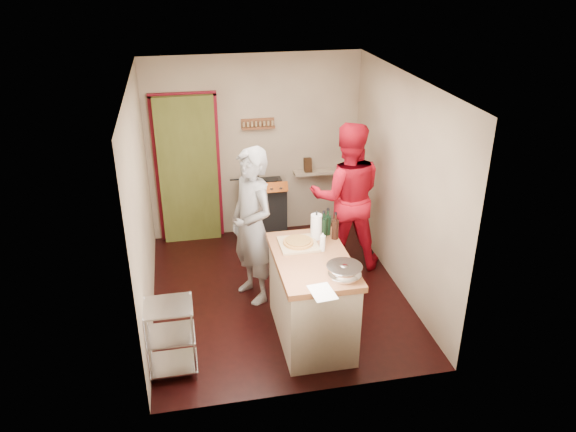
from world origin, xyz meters
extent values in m
plane|color=black|center=(0.00, 0.00, 0.00)|extent=(3.50, 3.50, 0.00)
cube|color=tan|center=(0.00, 1.75, 1.30)|extent=(3.00, 0.04, 2.60)
cube|color=#565B23|center=(-0.95, 1.80, 1.05)|extent=(0.80, 0.40, 2.10)
cube|color=maroon|center=(-1.37, 1.73, 1.05)|extent=(0.06, 0.06, 2.10)
cube|color=maroon|center=(-0.53, 1.73, 1.05)|extent=(0.06, 0.06, 2.10)
cube|color=maroon|center=(-0.95, 1.73, 2.10)|extent=(0.90, 0.06, 0.06)
cube|color=brown|center=(0.05, 1.70, 1.60)|extent=(0.46, 0.09, 0.03)
cube|color=brown|center=(0.05, 1.74, 1.66)|extent=(0.46, 0.02, 0.12)
cube|color=olive|center=(0.05, 1.70, 1.66)|extent=(0.42, 0.04, 0.07)
cube|color=tan|center=(0.95, 1.65, 0.90)|extent=(0.80, 0.18, 0.04)
cube|color=black|center=(0.75, 1.65, 1.02)|extent=(0.10, 0.14, 0.22)
cube|color=tan|center=(-1.50, 0.00, 1.30)|extent=(0.04, 3.50, 2.60)
cube|color=tan|center=(1.50, 0.00, 1.30)|extent=(0.04, 3.50, 2.60)
cube|color=white|center=(0.00, 0.00, 2.61)|extent=(3.00, 3.50, 0.02)
cube|color=black|center=(0.05, 1.43, 0.40)|extent=(0.60, 0.55, 0.80)
cube|color=black|center=(0.05, 1.43, 0.83)|extent=(0.60, 0.55, 0.06)
cube|color=brown|center=(0.05, 1.15, 0.92)|extent=(0.60, 0.15, 0.17)
cylinder|color=black|center=(-0.10, 1.56, 0.91)|extent=(0.26, 0.26, 0.05)
cylinder|color=silver|center=(-1.50, -1.38, 0.40)|extent=(0.02, 0.02, 0.80)
cylinder|color=silver|center=(-1.06, -1.38, 0.40)|extent=(0.02, 0.02, 0.80)
cylinder|color=silver|center=(-1.50, -1.02, 0.40)|extent=(0.02, 0.02, 0.80)
cylinder|color=silver|center=(-1.06, -1.02, 0.40)|extent=(0.02, 0.02, 0.80)
cube|color=silver|center=(-1.28, -1.20, 0.10)|extent=(0.48, 0.40, 0.02)
cube|color=silver|center=(-1.28, -1.20, 0.45)|extent=(0.48, 0.40, 0.02)
cube|color=silver|center=(-1.28, -1.20, 0.78)|extent=(0.48, 0.40, 0.02)
cube|color=beige|center=(0.20, -0.90, 0.46)|extent=(0.70, 1.23, 0.91)
cube|color=#9D623B|center=(0.20, -0.90, 0.94)|extent=(0.76, 1.29, 0.06)
cube|color=tan|center=(0.12, -0.61, 0.99)|extent=(0.40, 0.40, 0.02)
cylinder|color=gold|center=(0.12, -0.61, 1.01)|extent=(0.32, 0.32, 0.02)
ellipsoid|color=silver|center=(0.42, -1.30, 1.03)|extent=(0.35, 0.35, 0.11)
cylinder|color=white|center=(0.34, -0.49, 1.11)|extent=(0.12, 0.12, 0.28)
cylinder|color=silver|center=(0.34, -0.77, 1.06)|extent=(0.06, 0.06, 0.17)
cube|color=white|center=(0.14, -1.54, 0.98)|extent=(0.24, 0.32, 0.00)
cylinder|color=black|center=(0.49, -0.42, 1.13)|extent=(0.08, 0.08, 0.31)
cylinder|color=black|center=(0.54, -0.54, 1.13)|extent=(0.08, 0.08, 0.31)
cylinder|color=black|center=(0.43, -0.47, 1.13)|extent=(0.08, 0.08, 0.31)
imported|color=#AFB0B4|center=(-0.29, -0.01, 0.94)|extent=(0.70, 0.81, 1.88)
imported|color=red|center=(1.00, 0.54, 0.97)|extent=(1.06, 0.89, 1.95)
camera|label=1|loc=(-1.02, -5.75, 3.83)|focal=35.00mm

